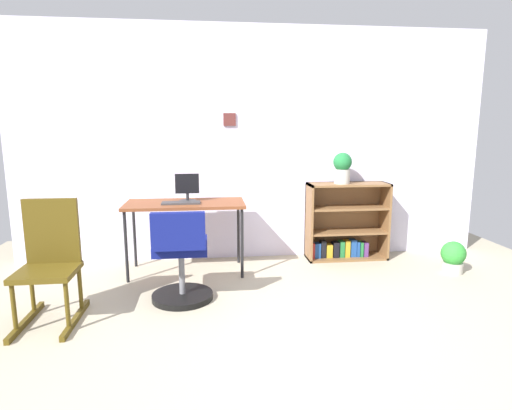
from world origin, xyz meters
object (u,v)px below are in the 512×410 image
(desk, at_px, (185,208))
(potted_plant_floor, at_px, (453,257))
(office_chair, at_px, (181,262))
(keyboard, at_px, (181,203))
(bookshelf_low, at_px, (345,225))
(potted_plant_on_shelf, at_px, (342,167))
(rocking_chair, at_px, (50,261))
(monitor, at_px, (187,188))

(desk, bearing_deg, potted_plant_floor, -7.35)
(office_chair, xyz_separation_m, potted_plant_floor, (2.68, 0.41, -0.18))
(keyboard, distance_m, bookshelf_low, 1.85)
(office_chair, bearing_deg, keyboard, 92.23)
(bookshelf_low, bearing_deg, desk, -170.49)
(potted_plant_on_shelf, bearing_deg, rocking_chair, -155.58)
(keyboard, bearing_deg, potted_plant_floor, -5.88)
(keyboard, xyz_separation_m, bookshelf_low, (1.78, 0.36, -0.35))
(keyboard, xyz_separation_m, office_chair, (0.03, -0.69, -0.38))
(desk, xyz_separation_m, potted_plant_floor, (2.68, -0.35, -0.50))
(desk, bearing_deg, rocking_chair, -135.09)
(monitor, xyz_separation_m, potted_plant_on_shelf, (1.65, 0.18, 0.18))
(bookshelf_low, bearing_deg, rocking_chair, -155.15)
(keyboard, height_order, bookshelf_low, bookshelf_low)
(monitor, bearing_deg, potted_plant_floor, -8.51)
(monitor, xyz_separation_m, bookshelf_low, (1.73, 0.24, -0.48))
(keyboard, bearing_deg, bookshelf_low, 11.37)
(desk, height_order, potted_plant_on_shelf, potted_plant_on_shelf)
(office_chair, height_order, bookshelf_low, bookshelf_low)
(office_chair, bearing_deg, potted_plant_on_shelf, 30.51)
(desk, xyz_separation_m, bookshelf_low, (1.75, 0.29, -0.29))
(keyboard, distance_m, office_chair, 0.79)
(potted_plant_floor, bearing_deg, desk, 172.65)
(potted_plant_on_shelf, relative_size, potted_plant_floor, 1.03)
(keyboard, relative_size, potted_plant_floor, 1.15)
(desk, height_order, potted_plant_floor, desk)
(office_chair, xyz_separation_m, potted_plant_on_shelf, (1.69, 0.99, 0.68))
(keyboard, bearing_deg, office_chair, -87.77)
(rocking_chair, bearing_deg, potted_plant_floor, 9.67)
(keyboard, distance_m, potted_plant_floor, 2.78)
(office_chair, height_order, potted_plant_floor, office_chair)
(desk, relative_size, bookshelf_low, 1.32)
(bookshelf_low, bearing_deg, monitor, -172.05)
(desk, xyz_separation_m, potted_plant_on_shelf, (1.68, 0.24, 0.37))
(desk, bearing_deg, keyboard, -117.54)
(desk, xyz_separation_m, rocking_chair, (-0.97, -0.97, -0.20))
(desk, distance_m, keyboard, 0.10)
(monitor, bearing_deg, rocking_chair, -134.28)
(desk, relative_size, keyboard, 3.14)
(keyboard, distance_m, potted_plant_on_shelf, 1.77)
(bookshelf_low, distance_m, potted_plant_on_shelf, 0.66)
(potted_plant_floor, bearing_deg, rocking_chair, -170.33)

